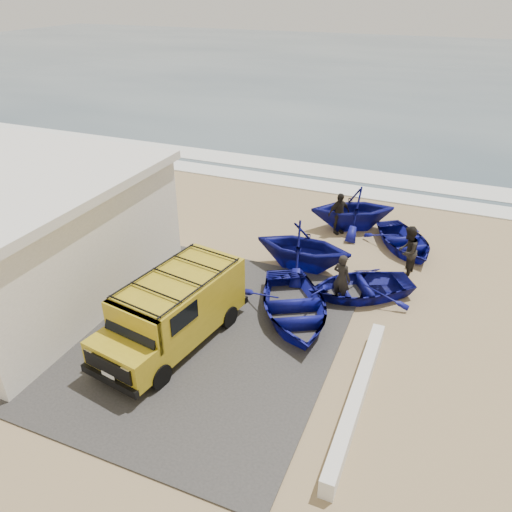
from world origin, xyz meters
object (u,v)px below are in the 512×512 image
(boat_mid_left, at_px, (303,246))
(fisherman_middle, at_px, (408,251))
(boat_near_left, at_px, (294,306))
(fisherman_back, at_px, (339,214))
(boat_mid_right, at_px, (404,241))
(boat_near_right, at_px, (360,286))
(fisherman_front, at_px, (342,279))
(parapet, at_px, (357,397))
(van, at_px, (174,309))
(building, at_px, (9,235))
(boat_far_left, at_px, (353,208))

(boat_mid_left, height_order, fisherman_middle, fisherman_middle)
(boat_mid_left, bearing_deg, fisherman_middle, -73.82)
(boat_near_left, height_order, fisherman_back, fisherman_back)
(fisherman_middle, bearing_deg, fisherman_back, -116.65)
(boat_near_left, bearing_deg, fisherman_middle, 26.49)
(boat_near_left, xyz_separation_m, boat_mid_right, (2.67, 6.36, -0.08))
(boat_near_right, xyz_separation_m, boat_mid_left, (-2.46, 1.06, 0.59))
(fisherman_front, bearing_deg, boat_mid_left, -21.30)
(parapet, xyz_separation_m, van, (-5.75, 0.53, 0.92))
(building, bearing_deg, boat_near_right, 20.23)
(boat_mid_left, distance_m, boat_far_left, 4.37)
(fisherman_front, distance_m, fisherman_back, 5.41)
(fisherman_back, bearing_deg, boat_mid_right, -57.85)
(boat_near_left, bearing_deg, fisherman_back, 63.24)
(parapet, bearing_deg, fisherman_back, 107.25)
(boat_near_left, relative_size, fisherman_front, 2.43)
(building, height_order, van, building)
(boat_mid_right, bearing_deg, fisherman_back, 137.95)
(building, xyz_separation_m, boat_near_right, (11.42, 4.21, -1.77))
(boat_mid_right, relative_size, fisherman_front, 2.00)
(fisherman_middle, bearing_deg, boat_far_left, -128.02)
(van, height_order, boat_far_left, van)
(boat_mid_right, distance_m, fisherman_front, 5.04)
(van, distance_m, boat_near_left, 3.95)
(boat_mid_left, relative_size, fisherman_back, 1.99)
(boat_near_left, distance_m, boat_mid_left, 3.35)
(building, distance_m, boat_near_left, 10.07)
(boat_far_left, relative_size, fisherman_back, 1.99)
(boat_mid_left, xyz_separation_m, boat_mid_right, (3.42, 3.13, -0.60))
(boat_mid_left, relative_size, boat_far_left, 1.00)
(parapet, xyz_separation_m, boat_near_left, (-2.79, 3.04, 0.18))
(boat_near_right, relative_size, fisherman_middle, 1.92)
(fisherman_middle, distance_m, fisherman_back, 4.08)
(boat_far_left, distance_m, fisherman_front, 6.00)
(boat_far_left, relative_size, fisherman_middle, 1.89)
(building, distance_m, parapet, 12.68)
(parapet, bearing_deg, van, 174.76)
(boat_far_left, bearing_deg, boat_near_right, -9.49)
(van, bearing_deg, boat_mid_right, 67.23)
(van, bearing_deg, fisherman_middle, 58.68)
(fisherman_middle, bearing_deg, building, -52.79)
(parapet, relative_size, boat_mid_left, 1.62)
(fisherman_front, bearing_deg, fisherman_back, -55.21)
(boat_mid_left, xyz_separation_m, fisherman_middle, (3.73, 1.11, 0.01))
(boat_mid_right, bearing_deg, boat_near_right, -136.43)
(van, relative_size, fisherman_middle, 2.76)
(parapet, bearing_deg, fisherman_front, 109.32)
(van, height_order, fisherman_front, van)
(boat_near_right, bearing_deg, boat_mid_left, -146.59)
(boat_near_right, relative_size, boat_mid_left, 1.02)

